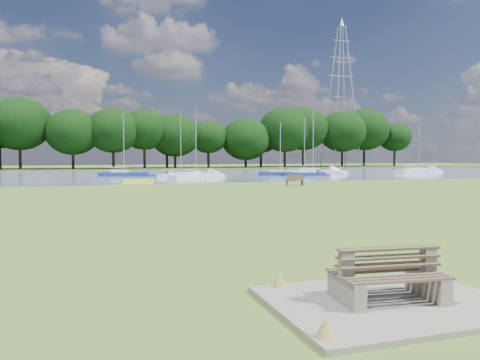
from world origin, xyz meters
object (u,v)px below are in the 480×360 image
object	(u,v)px
bench_pair	(388,277)
kayak	(137,181)
riverbank_bench	(295,180)
sailboat_8	(418,170)
sailboat_3	(312,171)
sailboat_7	(196,175)
sailboat_5	(304,173)
pylon	(341,76)
sailboat_1	(180,174)
sailboat_6	(124,173)
sailboat_9	(280,172)

from	to	relation	value
bench_pair	kayak	distance (m)	38.79
bench_pair	riverbank_bench	world-z (taller)	bench_pair
riverbank_bench	sailboat_8	distance (m)	33.49
sailboat_3	sailboat_7	size ratio (longest dim) A/B	1.30
kayak	bench_pair	bearing A→B (deg)	-106.75
bench_pair	sailboat_5	xyz separation A→B (m)	(21.07, 46.90, -0.07)
sailboat_5	kayak	bearing A→B (deg)	-144.58
pylon	sailboat_8	world-z (taller)	pylon
riverbank_bench	sailboat_8	world-z (taller)	sailboat_8
sailboat_3	sailboat_8	xyz separation A→B (m)	(15.70, -2.41, -0.02)
sailboat_5	sailboat_1	bearing A→B (deg)	-165.01
sailboat_3	sailboat_6	distance (m)	25.44
sailboat_1	sailboat_7	world-z (taller)	sailboat_7
pylon	sailboat_7	size ratio (longest dim) A/B	3.98
sailboat_5	sailboat_9	xyz separation A→B (m)	(-2.42, 2.08, 0.01)
kayak	sailboat_7	distance (m)	9.87
riverbank_bench	sailboat_3	bearing A→B (deg)	67.72
sailboat_3	sailboat_5	distance (m)	5.72
riverbank_bench	sailboat_6	bearing A→B (deg)	128.73
sailboat_8	pylon	bearing A→B (deg)	71.32
sailboat_8	sailboat_5	bearing A→B (deg)	179.93
sailboat_3	sailboat_8	size ratio (longest dim) A/B	1.27
pylon	sailboat_3	distance (m)	44.51
bench_pair	sailboat_1	bearing A→B (deg)	89.80
sailboat_5	sailboat_9	bearing A→B (deg)	154.21
pylon	kayak	bearing A→B (deg)	-136.98
kayak	sailboat_7	xyz separation A→B (m)	(7.25, 6.70, 0.26)
bench_pair	sailboat_7	size ratio (longest dim) A/B	0.25
bench_pair	sailboat_1	size ratio (longest dim) A/B	0.27
kayak	pylon	xyz separation A→B (m)	(48.46, 45.22, 19.71)
pylon	sailboat_5	xyz separation A→B (m)	(-26.85, -37.10, -19.46)
kayak	sailboat_6	size ratio (longest dim) A/B	0.40
riverbank_bench	sailboat_1	distance (m)	17.77
bench_pair	riverbank_bench	size ratio (longest dim) A/B	1.24
sailboat_9	sailboat_6	bearing A→B (deg)	-170.45
pylon	sailboat_8	xyz separation A→B (m)	(-7.64, -34.99, -19.38)
bench_pair	sailboat_3	size ratio (longest dim) A/B	0.19
pylon	sailboat_8	size ratio (longest dim) A/B	3.89
sailboat_1	sailboat_8	xyz separation A→B (m)	(35.07, 2.15, 0.08)
riverbank_bench	sailboat_9	distance (m)	19.46
sailboat_3	sailboat_9	size ratio (longest dim) A/B	1.52
riverbank_bench	sailboat_7	world-z (taller)	sailboat_7
sailboat_1	sailboat_8	bearing A→B (deg)	14.66
sailboat_6	riverbank_bench	bearing A→B (deg)	-46.42
bench_pair	pylon	size ratio (longest dim) A/B	0.06
bench_pair	sailboat_5	distance (m)	51.42
bench_pair	pylon	distance (m)	98.63
sailboat_3	kayak	bearing A→B (deg)	-137.45
kayak	sailboat_5	world-z (taller)	sailboat_5
sailboat_5	sailboat_9	distance (m)	3.19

